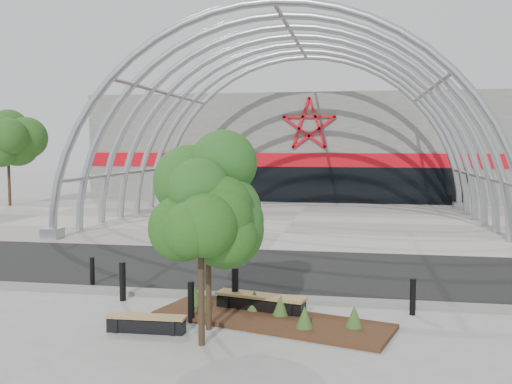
{
  "coord_description": "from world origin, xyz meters",
  "views": [
    {
      "loc": [
        3.43,
        -15.33,
        4.25
      ],
      "look_at": [
        0.0,
        4.0,
        2.6
      ],
      "focal_mm": 40.0,
      "sensor_mm": 36.0,
      "label": 1
    }
  ],
  "objects": [
    {
      "name": "bollard_1",
      "position": [
        -2.81,
        -0.97,
        0.53
      ],
      "size": [
        0.17,
        0.17,
        1.07
      ],
      "primitive_type": "cylinder",
      "color": "black",
      "rests_on": "ground"
    },
    {
      "name": "bench_1",
      "position": [
        1.09,
        -1.5,
        0.24
      ],
      "size": [
        2.38,
        1.03,
        0.49
      ],
      "color": "black",
      "rests_on": "ground"
    },
    {
      "name": "bollard_4",
      "position": [
        4.85,
        -0.94,
        0.46
      ],
      "size": [
        0.15,
        0.15,
        0.92
      ],
      "primitive_type": "cylinder",
      "color": "black",
      "rests_on": "ground"
    },
    {
      "name": "street_tree_0",
      "position": [
        0.12,
        -2.92,
        2.99
      ],
      "size": [
        1.83,
        1.83,
        4.16
      ],
      "color": "black",
      "rests_on": "ground"
    },
    {
      "name": "bollard_3",
      "position": [
        0.39,
        -1.29,
        0.54
      ],
      "size": [
        0.17,
        0.17,
        1.09
      ],
      "primitive_type": "cylinder",
      "color": "black",
      "rests_on": "ground"
    },
    {
      "name": "street_tree_1",
      "position": [
        0.23,
        -3.94,
        2.93
      ],
      "size": [
        1.72,
        1.72,
        4.08
      ],
      "color": "black",
      "rests_on": "ground"
    },
    {
      "name": "planting_bed",
      "position": [
        1.39,
        -2.1,
        0.14
      ],
      "size": [
        5.99,
        3.3,
        0.61
      ],
      "color": "#331D13",
      "rests_on": "ground"
    },
    {
      "name": "arena_building",
      "position": [
        0.0,
        33.45,
        3.99
      ],
      "size": [
        34.0,
        15.24,
        8.0
      ],
      "color": "#62625E",
      "rests_on": "ground"
    },
    {
      "name": "forecourt",
      "position": [
        0.0,
        15.5,
        0.02
      ],
      "size": [
        60.0,
        17.0,
        0.04
      ],
      "primitive_type": "cube",
      "color": "gray",
      "rests_on": "ground"
    },
    {
      "name": "bollard_2",
      "position": [
        -0.43,
        -2.47,
        0.49
      ],
      "size": [
        0.16,
        0.16,
        0.99
      ],
      "primitive_type": "cylinder",
      "color": "black",
      "rests_on": "ground"
    },
    {
      "name": "vault_canopy",
      "position": [
        0.0,
        15.5,
        0.02
      ],
      "size": [
        20.8,
        15.8,
        20.36
      ],
      "color": "#A3A9AE",
      "rests_on": "ground"
    },
    {
      "name": "bench_0",
      "position": [
        -1.23,
        -3.34,
        0.19
      ],
      "size": [
        1.83,
        0.46,
        0.38
      ],
      "color": "black",
      "rests_on": "ground"
    },
    {
      "name": "bollard_0",
      "position": [
        -4.4,
        0.48,
        0.43
      ],
      "size": [
        0.14,
        0.14,
        0.86
      ],
      "primitive_type": "cylinder",
      "color": "black",
      "rests_on": "ground"
    },
    {
      "name": "ground",
      "position": [
        0.0,
        0.0,
        0.0
      ],
      "size": [
        140.0,
        140.0,
        0.0
      ],
      "primitive_type": "plane",
      "color": "gray",
      "rests_on": "ground"
    },
    {
      "name": "kerb",
      "position": [
        0.0,
        -0.25,
        0.06
      ],
      "size": [
        60.0,
        0.5,
        0.12
      ],
      "primitive_type": "cube",
      "color": "slate",
      "rests_on": "ground"
    },
    {
      "name": "bg_tree_0",
      "position": [
        -20.0,
        20.0,
        4.64
      ],
      "size": [
        3.0,
        3.0,
        6.45
      ],
      "color": "black",
      "rests_on": "ground"
    },
    {
      "name": "road",
      "position": [
        0.0,
        3.5,
        0.01
      ],
      "size": [
        140.0,
        7.0,
        0.02
      ],
      "primitive_type": "cube",
      "color": "black",
      "rests_on": "ground"
    }
  ]
}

